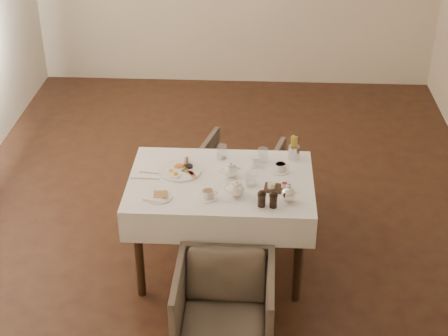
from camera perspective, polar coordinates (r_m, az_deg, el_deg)
table at (r=4.80m, az=-0.27°, el=-2.18°), size 1.28×0.88×0.75m
armchair_near at (r=4.39m, az=0.02°, el=-11.52°), size 0.62×0.64×0.58m
armchair_far at (r=5.67m, az=1.27°, el=-0.73°), size 0.77×0.79×0.59m
breakfast_plate at (r=4.84m, az=-3.65°, el=-0.14°), size 0.31×0.31×0.04m
side_plate at (r=4.56m, az=-5.53°, el=-2.39°), size 0.19×0.18×0.02m
teapot_centre at (r=4.74m, az=0.56°, el=-0.13°), size 0.16×0.14×0.12m
teapot_front at (r=4.53m, az=1.01°, el=-1.69°), size 0.16×0.13×0.12m
creamer at (r=4.88m, az=2.57°, el=0.54°), size 0.07×0.07×0.07m
teacup_near at (r=4.53m, az=-1.35°, el=-2.24°), size 0.12×0.12×0.06m
teacup_far at (r=4.84m, az=4.71°, el=0.01°), size 0.12×0.12×0.06m
glass_left at (r=4.97m, az=-0.19°, el=1.35°), size 0.09×0.09×0.10m
glass_mid at (r=4.66m, az=2.26°, el=-0.87°), size 0.08×0.08×0.10m
glass_right at (r=4.95m, az=3.25°, el=1.10°), size 0.07×0.07×0.10m
condiment_board at (r=4.64m, az=4.42°, el=-1.63°), size 0.19×0.14×0.04m
pepper_mill_left at (r=4.44m, az=3.15°, el=-2.52°), size 0.08×0.08×0.12m
pepper_mill_right at (r=4.43m, az=4.13°, el=-2.59°), size 0.06×0.06×0.12m
silver_pot at (r=4.50m, az=5.36°, el=-2.08°), size 0.14×0.12×0.13m
fries_cup at (r=4.98m, az=5.85°, el=1.58°), size 0.08×0.08×0.18m
cutlery_fork at (r=4.83m, az=-5.88°, el=-0.44°), size 0.20×0.04×0.00m
cutlery_knife at (r=4.78m, az=-6.61°, el=-0.89°), size 0.21×0.02×0.00m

